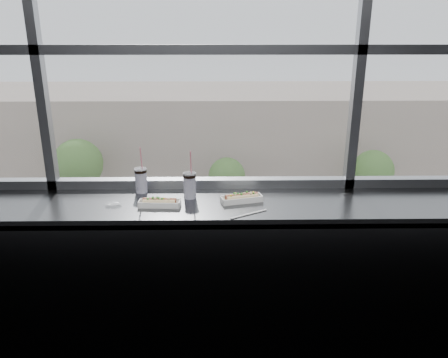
{
  "coord_description": "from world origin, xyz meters",
  "views": [
    {
      "loc": [
        0.11,
        -1.3,
        2.11
      ],
      "look_at": [
        0.15,
        1.23,
        1.25
      ],
      "focal_mm": 35.0,
      "sensor_mm": 36.0,
      "label": 1
    }
  ],
  "objects_px": {
    "car_near_b": "(53,289)",
    "pedestrian_a": "(152,195)",
    "pedestrian_c": "(272,197)",
    "tree_right": "(373,171)",
    "car_near_d": "(356,287)",
    "car_near_c": "(178,288)",
    "wrapper": "(113,203)",
    "hotdog_tray_left": "(160,202)",
    "car_far_c": "(372,219)",
    "soda_cup_right": "(190,184)",
    "hotdog_tray_right": "(242,198)",
    "loose_straw": "(249,214)",
    "soda_cup_left": "(141,179)",
    "tree_center": "(227,176)",
    "car_far_a": "(67,219)",
    "car_far_b": "(235,220)",
    "pedestrian_d": "(315,195)",
    "tree_left": "(78,164)"
  },
  "relations": [
    {
      "from": "car_far_c",
      "to": "car_near_b",
      "type": "bearing_deg",
      "value": 109.1
    },
    {
      "from": "tree_left",
      "to": "pedestrian_a",
      "type": "bearing_deg",
      "value": 11.69
    },
    {
      "from": "car_far_b",
      "to": "car_far_a",
      "type": "distance_m",
      "value": 11.21
    },
    {
      "from": "car_near_b",
      "to": "soda_cup_left",
      "type": "bearing_deg",
      "value": -159.95
    },
    {
      "from": "car_near_d",
      "to": "tree_center",
      "type": "xyz_separation_m",
      "value": [
        -6.22,
        12.0,
        1.91
      ]
    },
    {
      "from": "soda_cup_right",
      "to": "wrapper",
      "type": "distance_m",
      "value": 0.48
    },
    {
      "from": "hotdog_tray_left",
      "to": "car_far_c",
      "type": "relative_size",
      "value": 0.04
    },
    {
      "from": "pedestrian_c",
      "to": "tree_right",
      "type": "distance_m",
      "value": 7.74
    },
    {
      "from": "wrapper",
      "to": "pedestrian_a",
      "type": "height_order",
      "value": "wrapper"
    },
    {
      "from": "hotdog_tray_right",
      "to": "car_far_c",
      "type": "height_order",
      "value": "hotdog_tray_right"
    },
    {
      "from": "car_near_d",
      "to": "car_near_c",
      "type": "bearing_deg",
      "value": 97.4
    },
    {
      "from": "pedestrian_a",
      "to": "tree_right",
      "type": "relative_size",
      "value": 0.39
    },
    {
      "from": "hotdog_tray_right",
      "to": "pedestrian_c",
      "type": "height_order",
      "value": "hotdog_tray_right"
    },
    {
      "from": "car_near_c",
      "to": "loose_straw",
      "type": "bearing_deg",
      "value": -172.27
    },
    {
      "from": "hotdog_tray_left",
      "to": "car_far_b",
      "type": "xyz_separation_m",
      "value": [
        1.47,
        24.34,
        -11.0
      ]
    },
    {
      "from": "hotdog_tray_right",
      "to": "soda_cup_right",
      "type": "bearing_deg",
      "value": 151.86
    },
    {
      "from": "pedestrian_d",
      "to": "tree_center",
      "type": "distance_m",
      "value": 7.15
    },
    {
      "from": "pedestrian_d",
      "to": "pedestrian_c",
      "type": "distance_m",
      "value": 3.33
    },
    {
      "from": "soda_cup_right",
      "to": "hotdog_tray_left",
      "type": "bearing_deg",
      "value": -141.08
    },
    {
      "from": "wrapper",
      "to": "car_near_d",
      "type": "height_order",
      "value": "wrapper"
    },
    {
      "from": "pedestrian_a",
      "to": "tree_left",
      "type": "xyz_separation_m",
      "value": [
        -5.11,
        -1.06,
        2.89
      ]
    },
    {
      "from": "hotdog_tray_left",
      "to": "pedestrian_c",
      "type": "height_order",
      "value": "hotdog_tray_left"
    },
    {
      "from": "pedestrian_c",
      "to": "car_near_d",
      "type": "bearing_deg",
      "value": 102.04
    },
    {
      "from": "hotdog_tray_left",
      "to": "hotdog_tray_right",
      "type": "relative_size",
      "value": 0.95
    },
    {
      "from": "car_far_b",
      "to": "car_near_b",
      "type": "distance_m",
      "value": 12.27
    },
    {
      "from": "car_near_b",
      "to": "tree_center",
      "type": "xyz_separation_m",
      "value": [
        8.87,
        12.0,
        1.86
      ]
    },
    {
      "from": "pedestrian_d",
      "to": "tree_left",
      "type": "xyz_separation_m",
      "value": [
        -17.78,
        -0.81,
        2.84
      ]
    },
    {
      "from": "car_near_c",
      "to": "tree_left",
      "type": "bearing_deg",
      "value": 34.78
    },
    {
      "from": "hotdog_tray_right",
      "to": "pedestrian_d",
      "type": "relative_size",
      "value": 0.13
    },
    {
      "from": "wrapper",
      "to": "pedestrian_d",
      "type": "distance_m",
      "value": 32.22
    },
    {
      "from": "hotdog_tray_right",
      "to": "car_near_c",
      "type": "bearing_deg",
      "value": 82.51
    },
    {
      "from": "car_near_b",
      "to": "car_far_a",
      "type": "relative_size",
      "value": 0.85
    },
    {
      "from": "soda_cup_left",
      "to": "pedestrian_c",
      "type": "xyz_separation_m",
      "value": [
        4.71,
        28.73,
        -11.21
      ]
    },
    {
      "from": "car_far_a",
      "to": "car_near_d",
      "type": "xyz_separation_m",
      "value": [
        16.99,
        -8.0,
        -0.22
      ]
    },
    {
      "from": "loose_straw",
      "to": "soda_cup_right",
      "type": "bearing_deg",
      "value": 111.44
    },
    {
      "from": "car_far_b",
      "to": "pedestrian_d",
      "type": "bearing_deg",
      "value": -61.07
    },
    {
      "from": "car_near_b",
      "to": "pedestrian_a",
      "type": "relative_size",
      "value": 3.11
    },
    {
      "from": "hotdog_tray_right",
      "to": "pedestrian_c",
      "type": "distance_m",
      "value": 31.25
    },
    {
      "from": "car_near_c",
      "to": "car_far_c",
      "type": "bearing_deg",
      "value": -56.91
    },
    {
      "from": "soda_cup_right",
      "to": "car_far_a",
      "type": "distance_m",
      "value": 28.36
    },
    {
      "from": "loose_straw",
      "to": "car_near_d",
      "type": "bearing_deg",
      "value": 37.42
    },
    {
      "from": "car_near_d",
      "to": "car_near_c",
      "type": "height_order",
      "value": "car_near_d"
    },
    {
      "from": "hotdog_tray_right",
      "to": "car_near_d",
      "type": "relative_size",
      "value": 0.05
    },
    {
      "from": "pedestrian_a",
      "to": "car_far_a",
      "type": "bearing_deg",
      "value": 135.58
    },
    {
      "from": "loose_straw",
      "to": "car_far_c",
      "type": "distance_m",
      "value": 28.72
    },
    {
      "from": "loose_straw",
      "to": "car_near_b",
      "type": "bearing_deg",
      "value": 86.54
    },
    {
      "from": "hotdog_tray_left",
      "to": "tree_left",
      "type": "height_order",
      "value": "hotdog_tray_left"
    },
    {
      "from": "tree_center",
      "to": "pedestrian_d",
      "type": "bearing_deg",
      "value": 6.74
    },
    {
      "from": "car_far_b",
      "to": "car_near_c",
      "type": "bearing_deg",
      "value": 150.86
    },
    {
      "from": "car_far_a",
      "to": "soda_cup_left",
      "type": "bearing_deg",
      "value": -160.99
    }
  ]
}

